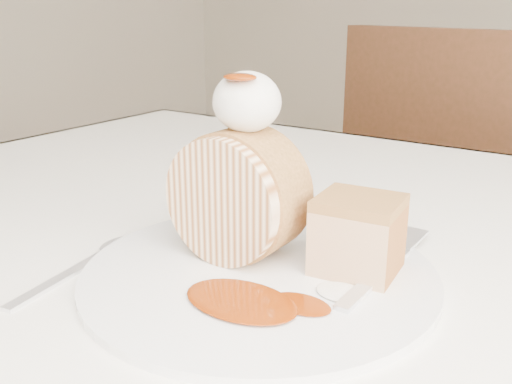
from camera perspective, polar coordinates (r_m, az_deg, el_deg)
The scene contains 10 objects.
table at distance 0.61m, azimuth 11.18°, elevation -12.70°, with size 1.40×0.90×0.75m.
chair_far at distance 1.39m, azimuth 18.60°, elevation -1.37°, with size 0.56×0.56×0.93m.
plate at distance 0.49m, azimuth 0.31°, elevation -8.15°, with size 0.30×0.30×0.01m, color white.
roulade_slice at distance 0.50m, azimuth -1.90°, elevation -0.36°, with size 0.11×0.11×0.06m, color beige.
cake_chunk at distance 0.48m, azimuth 10.13°, elevation -4.68°, with size 0.07×0.06×0.06m, color #AE7541.
whipped_cream at distance 0.48m, azimuth -0.91°, elevation 9.01°, with size 0.06×0.06×0.05m, color white.
caramel_drizzle at distance 0.46m, azimuth -1.62°, elevation 12.20°, with size 0.03×0.02×0.01m, color #762604.
caramel_pool at distance 0.44m, azimuth -1.52°, elevation -10.79°, with size 0.09×0.06×0.00m, color #762604, non-canonical shape.
fork at distance 0.48m, azimuth 11.86°, elevation -8.33°, with size 0.02×0.18×0.00m, color silver.
spoon at distance 0.51m, azimuth -18.95°, elevation -8.20°, with size 0.02×0.14×0.00m, color silver.
Camera 1 is at (0.20, -0.29, 0.97)m, focal length 40.00 mm.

